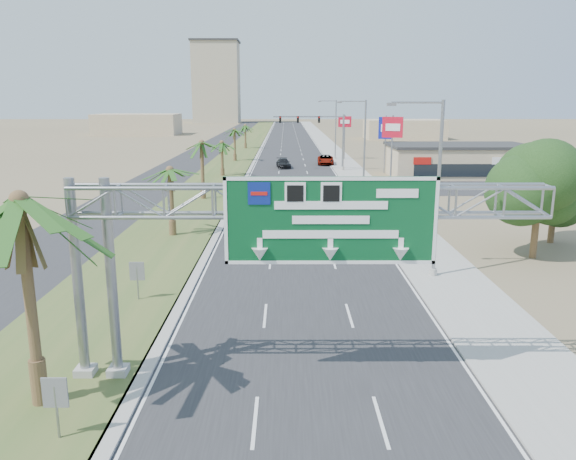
# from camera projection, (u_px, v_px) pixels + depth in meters

# --- Properties ---
(road) EXTENTS (12.00, 300.00, 0.02)m
(road) POSITION_uv_depth(u_px,v_px,m) (291.00, 149.00, 118.15)
(road) COLOR #28282B
(road) RESTS_ON ground
(sidewalk_right) EXTENTS (4.00, 300.00, 0.10)m
(sidewalk_right) POSITION_uv_depth(u_px,v_px,m) (331.00, 148.00, 118.18)
(sidewalk_right) COLOR #9E9B93
(sidewalk_right) RESTS_ON ground
(median_grass) EXTENTS (7.00, 300.00, 0.12)m
(median_grass) POSITION_uv_depth(u_px,v_px,m) (243.00, 148.00, 118.11)
(median_grass) COLOR #445D29
(median_grass) RESTS_ON ground
(opposing_road) EXTENTS (8.00, 300.00, 0.02)m
(opposing_road) POSITION_uv_depth(u_px,v_px,m) (210.00, 149.00, 118.09)
(opposing_road) COLOR #28282B
(opposing_road) RESTS_ON ground
(sign_gantry) EXTENTS (16.75, 1.24, 7.50)m
(sign_gantry) POSITION_uv_depth(u_px,v_px,m) (284.00, 217.00, 19.30)
(sign_gantry) COLOR gray
(sign_gantry) RESTS_ON ground
(palm_near) EXTENTS (5.70, 5.70, 8.35)m
(palm_near) POSITION_uv_depth(u_px,v_px,m) (19.00, 202.00, 17.19)
(palm_near) COLOR brown
(palm_near) RESTS_ON ground
(palm_row_b) EXTENTS (3.99, 3.99, 5.95)m
(palm_row_b) POSITION_uv_depth(u_px,v_px,m) (170.00, 171.00, 41.03)
(palm_row_b) COLOR brown
(palm_row_b) RESTS_ON ground
(palm_row_c) EXTENTS (3.99, 3.99, 6.75)m
(palm_row_c) POSITION_uv_depth(u_px,v_px,m) (202.00, 144.00, 56.44)
(palm_row_c) COLOR brown
(palm_row_c) RESTS_ON ground
(palm_row_d) EXTENTS (3.99, 3.99, 5.45)m
(palm_row_d) POSITION_uv_depth(u_px,v_px,m) (222.00, 143.00, 74.26)
(palm_row_d) COLOR brown
(palm_row_d) RESTS_ON ground
(palm_row_e) EXTENTS (3.99, 3.99, 6.15)m
(palm_row_e) POSITION_uv_depth(u_px,v_px,m) (234.00, 130.00, 92.62)
(palm_row_e) COLOR brown
(palm_row_e) RESTS_ON ground
(palm_row_f) EXTENTS (3.99, 3.99, 5.75)m
(palm_row_f) POSITION_uv_depth(u_px,v_px,m) (245.00, 126.00, 117.06)
(palm_row_f) COLOR brown
(palm_row_f) RESTS_ON ground
(streetlight_near) EXTENTS (3.27, 0.44, 10.00)m
(streetlight_near) POSITION_uv_depth(u_px,v_px,m) (434.00, 197.00, 31.40)
(streetlight_near) COLOR gray
(streetlight_near) RESTS_ON ground
(streetlight_mid) EXTENTS (3.27, 0.44, 10.00)m
(streetlight_mid) POSITION_uv_depth(u_px,v_px,m) (363.00, 150.00, 60.62)
(streetlight_mid) COLOR gray
(streetlight_mid) RESTS_ON ground
(streetlight_far) EXTENTS (3.27, 0.44, 10.00)m
(streetlight_far) POSITION_uv_depth(u_px,v_px,m) (334.00, 132.00, 95.69)
(streetlight_far) COLOR gray
(streetlight_far) RESTS_ON ground
(signal_mast) EXTENTS (10.28, 0.71, 8.00)m
(signal_mast) POSITION_uv_depth(u_px,v_px,m) (329.00, 137.00, 80.04)
(signal_mast) COLOR gray
(signal_mast) RESTS_ON ground
(store_building) EXTENTS (18.00, 10.00, 4.00)m
(store_building) POSITION_uv_depth(u_px,v_px,m) (458.00, 161.00, 74.92)
(store_building) COLOR tan
(store_building) RESTS_ON ground
(oak_near) EXTENTS (4.50, 4.50, 6.80)m
(oak_near) POSITION_uv_depth(u_px,v_px,m) (539.00, 189.00, 35.36)
(oak_near) COLOR brown
(oak_near) RESTS_ON ground
(oak_far) EXTENTS (3.50, 3.50, 5.60)m
(oak_far) POSITION_uv_depth(u_px,v_px,m) (556.00, 190.00, 39.43)
(oak_far) COLOR brown
(oak_far) RESTS_ON ground
(median_signback_a) EXTENTS (0.75, 0.08, 2.08)m
(median_signback_a) POSITION_uv_depth(u_px,v_px,m) (55.00, 397.00, 16.49)
(median_signback_a) COLOR gray
(median_signback_a) RESTS_ON ground
(median_signback_b) EXTENTS (0.75, 0.08, 2.08)m
(median_signback_b) POSITION_uv_depth(u_px,v_px,m) (137.00, 274.00, 28.18)
(median_signback_b) COLOR gray
(median_signback_b) RESTS_ON ground
(tower_distant) EXTENTS (20.00, 16.00, 35.00)m
(tower_distant) POSITION_uv_depth(u_px,v_px,m) (216.00, 83.00, 250.46)
(tower_distant) COLOR tan
(tower_distant) RESTS_ON ground
(building_distant_left) EXTENTS (24.00, 14.00, 6.00)m
(building_distant_left) POSITION_uv_depth(u_px,v_px,m) (137.00, 124.00, 166.02)
(building_distant_left) COLOR tan
(building_distant_left) RESTS_ON ground
(building_distant_right) EXTENTS (20.00, 12.00, 5.00)m
(building_distant_right) POSITION_uv_depth(u_px,v_px,m) (404.00, 129.00, 146.93)
(building_distant_right) COLOR tan
(building_distant_right) RESTS_ON ground
(car_left_lane) EXTENTS (2.01, 4.40, 1.46)m
(car_left_lane) POSITION_uv_depth(u_px,v_px,m) (257.00, 223.00, 43.25)
(car_left_lane) COLOR black
(car_left_lane) RESTS_ON ground
(car_mid_lane) EXTENTS (2.10, 5.01, 1.61)m
(car_mid_lane) POSITION_uv_depth(u_px,v_px,m) (293.00, 200.00, 52.51)
(car_mid_lane) COLOR maroon
(car_mid_lane) RESTS_ON ground
(car_right_lane) EXTENTS (2.73, 5.50, 1.50)m
(car_right_lane) POSITION_uv_depth(u_px,v_px,m) (326.00, 160.00, 88.75)
(car_right_lane) COLOR gray
(car_right_lane) RESTS_ON ground
(car_far) EXTENTS (2.40, 4.88, 1.37)m
(car_far) POSITION_uv_depth(u_px,v_px,m) (283.00, 163.00, 84.45)
(car_far) COLOR black
(car_far) RESTS_ON ground
(pole_sign_red_near) EXTENTS (2.38, 1.02, 8.28)m
(pole_sign_red_near) POSITION_uv_depth(u_px,v_px,m) (392.00, 131.00, 65.70)
(pole_sign_red_near) COLOR gray
(pole_sign_red_near) RESTS_ON ground
(pole_sign_blue) EXTENTS (1.99, 0.91, 7.91)m
(pole_sign_blue) POSITION_uv_depth(u_px,v_px,m) (386.00, 130.00, 77.58)
(pole_sign_blue) COLOR gray
(pole_sign_blue) RESTS_ON ground
(pole_sign_red_far) EXTENTS (2.22, 0.73, 7.51)m
(pole_sign_red_far) POSITION_uv_depth(u_px,v_px,m) (345.00, 125.00, 95.08)
(pole_sign_red_far) COLOR gray
(pole_sign_red_far) RESTS_ON ground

